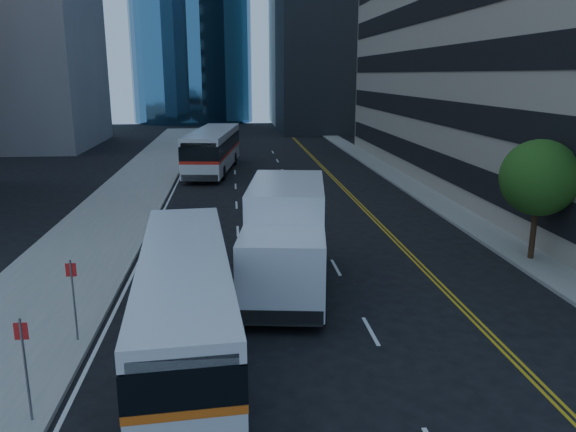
{
  "coord_description": "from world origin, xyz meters",
  "views": [
    {
      "loc": [
        -3.69,
        -13.83,
        7.82
      ],
      "look_at": [
        -1.72,
        5.92,
        2.8
      ],
      "focal_mm": 35.0,
      "sensor_mm": 36.0,
      "label": 1
    }
  ],
  "objects_px": {
    "bus_front": "(185,298)",
    "box_truck": "(286,236)",
    "street_tree": "(539,178)",
    "bus_rear": "(213,149)"
  },
  "relations": [
    {
      "from": "street_tree",
      "to": "bus_front",
      "type": "bearing_deg",
      "value": -155.05
    },
    {
      "from": "street_tree",
      "to": "box_truck",
      "type": "height_order",
      "value": "street_tree"
    },
    {
      "from": "bus_rear",
      "to": "box_truck",
      "type": "height_order",
      "value": "box_truck"
    },
    {
      "from": "bus_front",
      "to": "box_truck",
      "type": "xyz_separation_m",
      "value": [
        3.34,
        4.54,
        0.44
      ]
    },
    {
      "from": "box_truck",
      "to": "bus_front",
      "type": "bearing_deg",
      "value": -118.36
    },
    {
      "from": "bus_front",
      "to": "street_tree",
      "type": "bearing_deg",
      "value": 20.67
    },
    {
      "from": "bus_front",
      "to": "bus_rear",
      "type": "xyz_separation_m",
      "value": [
        -0.12,
        31.29,
        0.27
      ]
    },
    {
      "from": "bus_front",
      "to": "box_truck",
      "type": "height_order",
      "value": "box_truck"
    },
    {
      "from": "box_truck",
      "to": "bus_rear",
      "type": "bearing_deg",
      "value": 105.33
    },
    {
      "from": "street_tree",
      "to": "box_truck",
      "type": "distance_m",
      "value": 11.1
    }
  ]
}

